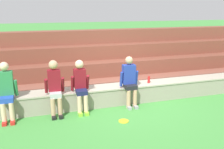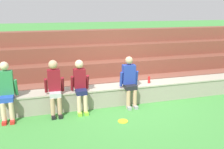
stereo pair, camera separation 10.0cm
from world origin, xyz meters
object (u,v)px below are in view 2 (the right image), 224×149
object	(u,v)px
frisbee	(123,121)
person_far_left	(6,90)
person_center	(80,85)
person_left_of_center	(54,86)
person_right_of_center	(130,80)
water_bottle_center_gap	(149,80)

from	to	relation	value
frisbee	person_far_left	bearing A→B (deg)	160.83
person_far_left	person_center	bearing A→B (deg)	-0.01
person_left_of_center	person_right_of_center	size ratio (longest dim) A/B	1.02
frisbee	water_bottle_center_gap	bearing A→B (deg)	44.51
person_far_left	frisbee	bearing A→B (deg)	-19.17
person_right_of_center	water_bottle_center_gap	size ratio (longest dim) A/B	6.70
person_center	water_bottle_center_gap	size ratio (longest dim) A/B	6.60
person_left_of_center	water_bottle_center_gap	bearing A→B (deg)	6.05
person_center	frisbee	world-z (taller)	person_center
person_left_of_center	person_right_of_center	distance (m)	2.05
person_left_of_center	person_center	xyz separation A→B (m)	(0.67, 0.03, -0.03)
person_center	person_right_of_center	xyz separation A→B (m)	(1.38, -0.01, 0.01)
person_center	person_left_of_center	bearing A→B (deg)	-177.20
person_left_of_center	water_bottle_center_gap	size ratio (longest dim) A/B	6.83
person_far_left	person_right_of_center	bearing A→B (deg)	-0.18
person_far_left	person_right_of_center	xyz separation A→B (m)	(3.19, -0.01, -0.02)
person_center	person_right_of_center	distance (m)	1.38
water_bottle_center_gap	frisbee	world-z (taller)	water_bottle_center_gap
person_center	person_right_of_center	size ratio (longest dim) A/B	0.99
person_right_of_center	water_bottle_center_gap	world-z (taller)	person_right_of_center
person_left_of_center	frisbee	world-z (taller)	person_left_of_center
person_center	water_bottle_center_gap	world-z (taller)	person_center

